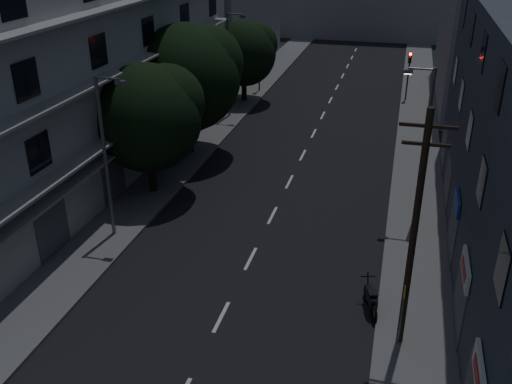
% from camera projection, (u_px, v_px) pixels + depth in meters
% --- Properties ---
extents(ground, '(160.00, 160.00, 0.00)m').
position_uv_depth(ground, '(304.00, 153.00, 38.92)').
color(ground, black).
rests_on(ground, ground).
extents(sidewalk_left, '(3.00, 90.00, 0.15)m').
position_uv_depth(sidewalk_left, '(200.00, 142.00, 40.60)').
color(sidewalk_left, '#565659').
rests_on(sidewalk_left, ground).
extents(sidewalk_right, '(3.00, 90.00, 0.15)m').
position_uv_depth(sidewalk_right, '(417.00, 162.00, 37.18)').
color(sidewalk_right, '#565659').
rests_on(sidewalk_right, ground).
extents(lane_markings, '(0.15, 60.50, 0.01)m').
position_uv_depth(lane_markings, '(318.00, 124.00, 44.38)').
color(lane_markings, beige).
rests_on(lane_markings, ground).
extents(building_left, '(7.00, 36.00, 14.00)m').
position_uv_depth(building_left, '(80.00, 63.00, 32.53)').
color(building_left, '#9D9E99').
rests_on(building_left, ground).
extents(building_far_right, '(6.00, 20.00, 13.00)m').
position_uv_depth(building_far_right, '(482.00, 23.00, 48.23)').
color(building_far_right, slate).
rests_on(building_far_right, ground).
extents(tree_near, '(5.99, 5.99, 7.39)m').
position_uv_depth(tree_near, '(149.00, 114.00, 31.17)').
color(tree_near, black).
rests_on(tree_near, sidewalk_left).
extents(tree_mid, '(6.93, 6.93, 8.53)m').
position_uv_depth(tree_mid, '(188.00, 74.00, 36.44)').
color(tree_mid, black).
rests_on(tree_mid, sidewalk_left).
extents(tree_far, '(5.45, 5.45, 6.74)m').
position_uv_depth(tree_far, '(245.00, 51.00, 48.08)').
color(tree_far, black).
rests_on(tree_far, sidewalk_left).
extents(traffic_signal_far_right, '(0.28, 0.37, 4.10)m').
position_uv_depth(traffic_signal_far_right, '(409.00, 66.00, 48.68)').
color(traffic_signal_far_right, black).
rests_on(traffic_signal_far_right, sidewalk_right).
extents(traffic_signal_far_left, '(0.28, 0.37, 4.10)m').
position_uv_depth(traffic_signal_far_left, '(259.00, 59.00, 51.31)').
color(traffic_signal_far_left, black).
rests_on(traffic_signal_far_left, sidewalk_left).
extents(street_lamp_left_near, '(1.51, 0.25, 8.00)m').
position_uv_depth(street_lamp_left_near, '(106.00, 151.00, 26.63)').
color(street_lamp_left_near, slate).
rests_on(street_lamp_left_near, sidewalk_left).
extents(street_lamp_right, '(1.51, 0.25, 8.00)m').
position_uv_depth(street_lamp_right, '(423.00, 139.00, 28.00)').
color(street_lamp_right, '#5C5E64').
rests_on(street_lamp_right, sidewalk_right).
extents(street_lamp_left_far, '(1.51, 0.25, 8.00)m').
position_uv_depth(street_lamp_left_far, '(230.00, 60.00, 43.92)').
color(street_lamp_left_far, '#55595C').
rests_on(street_lamp_left_far, sidewalk_left).
extents(utility_pole, '(1.80, 0.24, 9.00)m').
position_uv_depth(utility_pole, '(414.00, 230.00, 19.26)').
color(utility_pole, black).
rests_on(utility_pole, sidewalk_right).
extents(bus_stop_sign, '(0.06, 0.35, 2.52)m').
position_uv_depth(bus_stop_sign, '(403.00, 304.00, 20.44)').
color(bus_stop_sign, '#595B60').
rests_on(bus_stop_sign, sidewalk_right).
extents(motorcycle, '(0.87, 2.05, 1.35)m').
position_uv_depth(motorcycle, '(371.00, 299.00, 22.94)').
color(motorcycle, black).
rests_on(motorcycle, ground).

